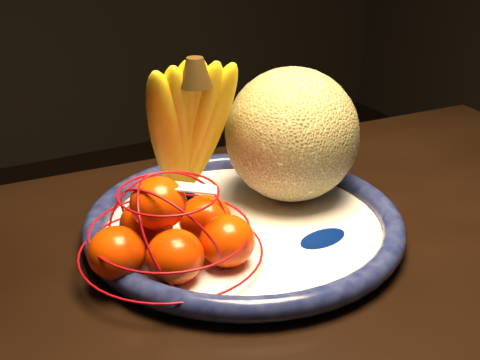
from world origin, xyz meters
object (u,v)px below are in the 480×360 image
cantaloupe (292,134)px  mandarin_bag (172,233)px  fruit_bowl (244,224)px  banana_bunch (186,127)px

cantaloupe → mandarin_bag: cantaloupe is taller
fruit_bowl → cantaloupe: bearing=24.6°
fruit_bowl → mandarin_bag: mandarin_bag is taller
cantaloupe → banana_bunch: banana_bunch is taller
fruit_bowl → banana_bunch: bearing=119.9°
fruit_bowl → banana_bunch: banana_bunch is taller
fruit_bowl → banana_bunch: size_ratio=1.75×
cantaloupe → fruit_bowl: bearing=-155.4°
cantaloupe → mandarin_bag: (-0.20, -0.08, -0.05)m
cantaloupe → banana_bunch: bearing=167.9°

